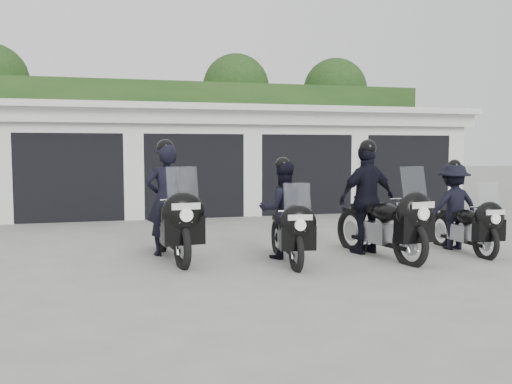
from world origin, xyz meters
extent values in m
plane|color=gray|center=(0.00, 0.00, 0.00)|extent=(80.00, 80.00, 0.00)
cube|color=silver|center=(0.00, 8.50, 1.40)|extent=(16.00, 6.00, 2.80)
cube|color=silver|center=(0.00, 8.30, 2.88)|extent=(16.40, 6.80, 0.16)
cube|color=silver|center=(0.00, 5.25, 2.65)|extent=(16.40, 0.12, 0.40)
cube|color=black|center=(0.00, 5.48, 0.12)|extent=(16.00, 0.06, 0.24)
cube|color=silver|center=(-4.65, 5.65, 1.40)|extent=(0.50, 0.50, 2.80)
cube|color=black|center=(-3.10, 6.70, 1.10)|extent=(2.60, 2.60, 2.20)
cube|color=silver|center=(-3.10, 5.65, 2.50)|extent=(2.60, 0.50, 0.60)
cube|color=silver|center=(-1.55, 5.65, 1.40)|extent=(0.50, 0.50, 2.80)
cube|color=black|center=(0.00, 6.70, 1.10)|extent=(2.60, 2.60, 2.20)
cube|color=silver|center=(0.00, 5.65, 2.50)|extent=(2.60, 0.50, 0.60)
cube|color=silver|center=(1.55, 5.65, 1.40)|extent=(0.50, 0.50, 2.80)
cube|color=black|center=(3.10, 6.70, 1.10)|extent=(2.60, 2.60, 2.20)
cube|color=silver|center=(3.10, 5.65, 2.50)|extent=(2.60, 0.50, 0.60)
cube|color=silver|center=(4.65, 5.65, 1.40)|extent=(0.50, 0.50, 2.80)
cube|color=black|center=(6.20, 6.70, 1.10)|extent=(2.60, 2.60, 2.20)
cube|color=silver|center=(6.20, 5.65, 2.50)|extent=(2.60, 0.50, 0.60)
cube|color=silver|center=(7.75, 5.65, 1.40)|extent=(0.50, 0.50, 2.80)
cube|color=#193814|center=(0.00, 12.50, 2.15)|extent=(20.00, 2.00, 4.30)
sphere|color=#193814|center=(3.00, 14.00, 4.40)|extent=(2.80, 2.80, 2.80)
cylinder|color=black|center=(3.00, 14.00, 1.65)|extent=(0.24, 0.24, 3.30)
sphere|color=#193814|center=(7.50, 14.00, 4.40)|extent=(2.80, 2.80, 2.80)
cylinder|color=black|center=(7.50, 14.00, 1.65)|extent=(0.24, 0.24, 3.30)
torus|color=black|center=(-1.04, -0.42, 0.33)|extent=(0.22, 0.80, 0.79)
torus|color=black|center=(-1.24, 1.12, 0.33)|extent=(0.22, 0.80, 0.79)
cube|color=#A2A2A7|center=(-1.14, 0.38, 0.41)|extent=(0.35, 0.62, 0.35)
cube|color=black|center=(-1.14, 0.35, 0.24)|extent=(0.26, 1.40, 0.06)
ellipsoid|color=black|center=(-1.12, 0.19, 0.78)|extent=(0.42, 0.66, 0.31)
cube|color=black|center=(-1.18, 0.65, 0.80)|extent=(0.35, 0.62, 0.11)
ellipsoid|color=black|center=(-1.03, -0.50, 0.84)|extent=(0.72, 0.44, 0.65)
cube|color=black|center=(-1.03, -0.50, 0.59)|extent=(0.65, 0.31, 0.43)
cube|color=#B2BFC6|center=(-1.03, -0.47, 1.27)|extent=(0.49, 0.18, 0.55)
cylinder|color=silver|center=(-1.06, -0.29, 1.04)|extent=(0.60, 0.11, 0.03)
cube|color=silver|center=(-1.01, -0.68, 0.97)|extent=(0.43, 0.07, 0.10)
cube|color=silver|center=(-1.01, -0.65, 0.78)|extent=(0.19, 0.04, 0.11)
imported|color=black|center=(-1.18, 0.67, 0.95)|extent=(0.74, 0.54, 1.89)
sphere|color=black|center=(-1.18, 0.67, 1.83)|extent=(0.29, 0.29, 0.29)
torus|color=black|center=(0.59, -1.01, 0.28)|extent=(0.15, 0.67, 0.67)
torus|color=black|center=(0.69, 0.30, 0.28)|extent=(0.15, 0.67, 0.67)
cube|color=#A2A2A7|center=(0.64, -0.34, 0.35)|extent=(0.28, 0.52, 0.29)
cube|color=black|center=(0.64, -0.36, 0.20)|extent=(0.17, 1.19, 0.05)
ellipsoid|color=black|center=(0.63, -0.49, 0.66)|extent=(0.34, 0.55, 0.26)
cube|color=black|center=(0.66, -0.10, 0.68)|extent=(0.28, 0.52, 0.09)
ellipsoid|color=black|center=(0.58, -1.09, 0.71)|extent=(0.60, 0.35, 0.55)
cube|color=black|center=(0.58, -1.09, 0.50)|extent=(0.55, 0.24, 0.37)
cube|color=#B2BFC6|center=(0.58, -1.06, 1.08)|extent=(0.41, 0.14, 0.47)
cylinder|color=silver|center=(0.60, -0.90, 0.88)|extent=(0.51, 0.07, 0.03)
cube|color=silver|center=(0.57, -1.24, 0.82)|extent=(0.37, 0.04, 0.08)
cube|color=silver|center=(0.57, -1.21, 0.66)|extent=(0.17, 0.03, 0.09)
imported|color=black|center=(0.66, -0.08, 0.80)|extent=(0.83, 0.67, 1.61)
sphere|color=black|center=(0.66, -0.08, 1.56)|extent=(0.25, 0.25, 0.25)
torus|color=black|center=(2.42, -1.13, 0.33)|extent=(0.27, 0.79, 0.79)
torus|color=black|center=(2.12, 0.39, 0.33)|extent=(0.27, 0.79, 0.79)
cube|color=#A2A2A7|center=(2.26, -0.35, 0.41)|extent=(0.39, 0.64, 0.34)
cube|color=black|center=(2.27, -0.37, 0.24)|extent=(0.36, 1.39, 0.06)
ellipsoid|color=black|center=(2.30, -0.53, 0.77)|extent=(0.46, 0.68, 0.31)
cube|color=black|center=(2.21, -0.07, 0.80)|extent=(0.39, 0.64, 0.11)
ellipsoid|color=black|center=(2.44, -1.21, 0.84)|extent=(0.73, 0.48, 0.65)
cube|color=black|center=(2.44, -1.21, 0.59)|extent=(0.66, 0.35, 0.43)
cube|color=#B2BFC6|center=(2.43, -1.18, 1.27)|extent=(0.49, 0.22, 0.55)
cylinder|color=silver|center=(2.39, -1.00, 1.03)|extent=(0.60, 0.15, 0.03)
cube|color=silver|center=(2.47, -1.39, 0.97)|extent=(0.43, 0.10, 0.10)
cube|color=silver|center=(2.47, -1.36, 0.77)|extent=(0.19, 0.05, 0.11)
imported|color=black|center=(2.20, -0.05, 0.94)|extent=(1.21, 0.83, 1.89)
sphere|color=black|center=(2.20, -0.05, 1.83)|extent=(0.29, 0.29, 0.29)
torus|color=black|center=(3.90, -0.99, 0.27)|extent=(0.10, 0.65, 0.65)
torus|color=black|center=(3.89, 0.29, 0.27)|extent=(0.10, 0.65, 0.65)
cube|color=#A2A2A7|center=(3.89, -0.33, 0.34)|extent=(0.23, 0.49, 0.28)
cube|color=black|center=(3.89, -0.35, 0.19)|extent=(0.08, 1.15, 0.05)
ellipsoid|color=black|center=(3.89, -0.48, 0.64)|extent=(0.29, 0.51, 0.25)
cube|color=black|center=(3.89, -0.10, 0.65)|extent=(0.23, 0.49, 0.09)
ellipsoid|color=black|center=(3.90, -1.06, 0.69)|extent=(0.56, 0.29, 0.53)
cube|color=black|center=(3.90, -1.06, 0.49)|extent=(0.51, 0.20, 0.35)
cube|color=#B2BFC6|center=(3.90, -1.03, 1.04)|extent=(0.39, 0.10, 0.45)
cylinder|color=silver|center=(3.90, -0.88, 0.85)|extent=(0.50, 0.03, 0.02)
cube|color=silver|center=(3.90, -1.21, 0.80)|extent=(0.35, 0.02, 0.08)
cube|color=silver|center=(3.90, -1.18, 0.64)|extent=(0.16, 0.01, 0.09)
imported|color=black|center=(3.89, -0.08, 0.78)|extent=(1.01, 0.52, 1.55)
sphere|color=black|center=(3.89, -0.08, 1.50)|extent=(0.24, 0.24, 0.24)
camera|label=1|loc=(-2.00, -8.59, 1.82)|focal=38.00mm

